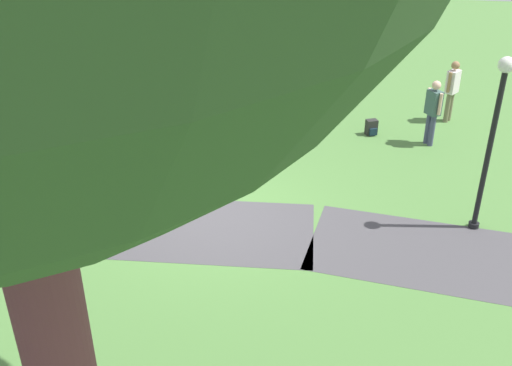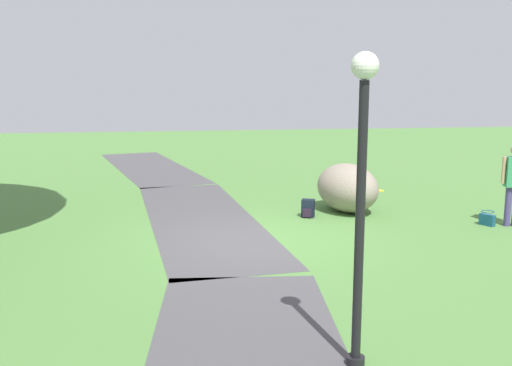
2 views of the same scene
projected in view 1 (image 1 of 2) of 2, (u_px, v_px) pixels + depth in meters
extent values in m
plane|color=#4D7C3B|center=(214.00, 212.00, 11.64)|extent=(48.00, 48.00, 0.00)
cube|color=#474548|center=(105.00, 224.00, 11.23)|extent=(8.19, 3.06, 0.01)
cylinder|color=brown|center=(59.00, 359.00, 4.87)|extent=(0.57, 0.57, 4.79)
cylinder|color=black|center=(474.00, 225.00, 11.12)|extent=(0.20, 0.20, 0.10)
cylinder|color=black|center=(488.00, 155.00, 10.43)|extent=(0.10, 0.10, 3.03)
sphere|color=white|center=(507.00, 65.00, 9.66)|extent=(0.28, 0.28, 0.28)
ellipsoid|color=gray|center=(154.00, 130.00, 13.93)|extent=(2.05, 1.60, 1.12)
cylinder|color=#493D74|center=(253.00, 99.00, 16.22)|extent=(0.13, 0.13, 0.84)
cylinder|color=#493D74|center=(255.00, 97.00, 16.35)|extent=(0.13, 0.13, 0.84)
cube|color=#38925F|center=(254.00, 73.00, 15.94)|extent=(0.31, 0.40, 0.63)
cylinder|color=tan|center=(250.00, 74.00, 15.74)|extent=(0.08, 0.08, 0.56)
cylinder|color=tan|center=(257.00, 69.00, 16.10)|extent=(0.08, 0.08, 0.56)
sphere|color=tan|center=(254.00, 56.00, 15.72)|extent=(0.23, 0.23, 0.23)
cylinder|color=#6C684A|center=(450.00, 106.00, 15.78)|extent=(0.13, 0.13, 0.81)
cylinder|color=#6C684A|center=(447.00, 108.00, 15.67)|extent=(0.13, 0.13, 0.81)
cube|color=silver|center=(453.00, 82.00, 15.39)|extent=(0.40, 0.43, 0.61)
cylinder|color=#936D4A|center=(457.00, 79.00, 15.52)|extent=(0.08, 0.08, 0.54)
cylinder|color=#936D4A|center=(449.00, 82.00, 15.24)|extent=(0.08, 0.08, 0.54)
sphere|color=#936D4A|center=(456.00, 65.00, 15.19)|extent=(0.22, 0.22, 0.22)
cylinder|color=#414464|center=(432.00, 131.00, 14.30)|extent=(0.13, 0.13, 0.80)
cylinder|color=#414464|center=(428.00, 128.00, 14.43)|extent=(0.13, 0.13, 0.80)
cube|color=#3D5A55|center=(434.00, 103.00, 14.04)|extent=(0.40, 0.43, 0.60)
cylinder|color=beige|center=(440.00, 104.00, 13.84)|extent=(0.08, 0.08, 0.53)
cylinder|color=beige|center=(428.00, 98.00, 14.20)|extent=(0.08, 0.08, 0.53)
sphere|color=beige|center=(437.00, 85.00, 13.83)|extent=(0.22, 0.22, 0.22)
cube|color=navy|center=(247.00, 114.00, 16.03)|extent=(0.34, 0.25, 0.24)
torus|color=navy|center=(247.00, 108.00, 15.95)|extent=(0.37, 0.37, 0.02)
cube|color=black|center=(157.00, 163.00, 13.14)|extent=(0.29, 0.34, 0.40)
cube|color=#26182B|center=(162.00, 168.00, 13.12)|extent=(0.13, 0.20, 0.18)
cube|color=#272825|center=(371.00, 127.00, 15.00)|extent=(0.34, 0.30, 0.40)
cube|color=#142835|center=(373.00, 132.00, 14.93)|extent=(0.20, 0.14, 0.18)
cylinder|color=gold|center=(98.00, 119.00, 16.02)|extent=(0.23, 0.23, 0.02)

